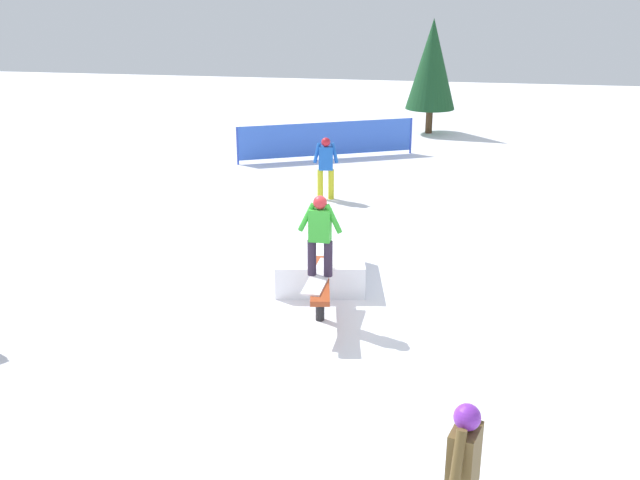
{
  "coord_description": "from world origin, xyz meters",
  "views": [
    {
      "loc": [
        9.87,
        1.87,
        4.91
      ],
      "look_at": [
        0.0,
        0.0,
        1.32
      ],
      "focal_mm": 40.0,
      "sensor_mm": 36.0,
      "label": 1
    }
  ],
  "objects": [
    {
      "name": "ground_plane",
      "position": [
        0.0,
        0.0,
        0.0
      ],
      "size": [
        60.0,
        60.0,
        0.0
      ],
      "primitive_type": "plane",
      "color": "white"
    },
    {
      "name": "rail_feature",
      "position": [
        0.0,
        0.0,
        0.6
      ],
      "size": [
        1.84,
        0.61,
        0.72
      ],
      "rotation": [
        0.0,
        0.0,
        0.19
      ],
      "color": "black",
      "rests_on": "ground"
    },
    {
      "name": "snow_kicker_ramp",
      "position": [
        -1.62,
        -0.31,
        0.27
      ],
      "size": [
        2.05,
        1.81,
        0.54
      ],
      "primitive_type": "cube",
      "rotation": [
        0.0,
        0.0,
        0.19
      ],
      "color": "white",
      "rests_on": "ground"
    },
    {
      "name": "main_rider_on_rail",
      "position": [
        0.0,
        0.0,
        1.34
      ],
      "size": [
        1.46,
        0.68,
        1.29
      ],
      "rotation": [
        0.0,
        0.0,
        -0.01
      ],
      "color": "white",
      "rests_on": "rail_feature"
    },
    {
      "name": "bystander_brown",
      "position": [
        4.56,
        2.13,
        0.89
      ],
      "size": [
        0.7,
        0.31,
        1.59
      ],
      "rotation": [
        0.0,
        0.0,
        2.88
      ],
      "color": "black",
      "rests_on": "ground"
    },
    {
      "name": "bystander_blue",
      "position": [
        -6.61,
        -1.11,
        0.85
      ],
      "size": [
        0.27,
        0.62,
        1.51
      ],
      "rotation": [
        0.0,
        0.0,
        4.9
      ],
      "color": "gold",
      "rests_on": "ground"
    },
    {
      "name": "safety_fence",
      "position": [
        -10.84,
        -1.84,
        0.6
      ],
      "size": [
        2.48,
        4.89,
        1.1
      ],
      "rotation": [
        0.0,
        0.0,
        5.18
      ],
      "color": "blue",
      "rests_on": "ground"
    },
    {
      "name": "pine_tree_far",
      "position": [
        -15.43,
        0.99,
        2.37
      ],
      "size": [
        1.72,
        1.72,
        3.9
      ],
      "color": "#4C331E",
      "rests_on": "ground"
    }
  ]
}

